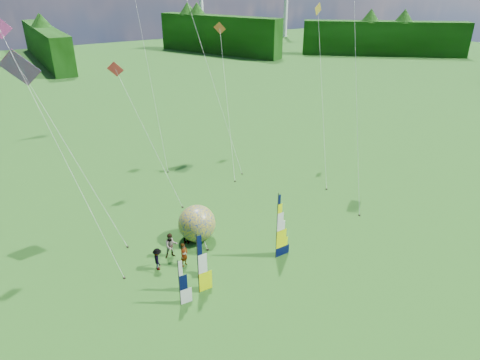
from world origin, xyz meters
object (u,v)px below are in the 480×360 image
bol_inflatable (197,223)px  kite_whale (207,57)px  side_banner_left (198,265)px  spectator_c (158,259)px  camp_chair (203,269)px  feather_banner_main (277,228)px  spectator_a (184,255)px  side_banner_far (179,284)px  spectator_d (186,234)px  spectator_b (171,246)px

bol_inflatable → kite_whale: bearing=59.3°
side_banner_left → spectator_c: bearing=110.5°
camp_chair → spectator_c: bearing=154.3°
feather_banner_main → kite_whale: bearing=73.6°
spectator_a → kite_whale: (10.22, 16.05, 9.40)m
bol_inflatable → camp_chair: 4.29m
side_banner_far → bol_inflatable: 6.85m
feather_banner_main → camp_chair: (-5.07, 0.83, -1.84)m
spectator_d → kite_whale: bearing=-76.8°
spectator_b → spectator_a: bearing=-66.2°
feather_banner_main → spectator_d: feather_banner_main is taller
side_banner_left → spectator_a: side_banner_left is taller
feather_banner_main → spectator_b: 7.20m
feather_banner_main → spectator_c: 7.97m
side_banner_far → spectator_b: bearing=76.7°
spectator_a → camp_chair: (0.55, -1.59, -0.29)m
spectator_a → spectator_d: size_ratio=1.00×
side_banner_left → kite_whale: size_ratio=0.20×
spectator_d → spectator_a: bearing=108.9°
feather_banner_main → spectator_b: (-5.97, 3.73, -1.48)m
camp_chair → kite_whale: 22.33m
spectator_b → side_banner_far: bearing=-97.9°
spectator_c → spectator_d: size_ratio=0.93×
feather_banner_main → spectator_c: (-7.24, 2.92, -1.61)m
spectator_c → camp_chair: bearing=-125.0°
spectator_c → side_banner_left: bearing=-150.7°
spectator_b → side_banner_left: bearing=-81.2°
spectator_a → feather_banner_main: bearing=-49.6°
spectator_a → spectator_c: (-1.62, 0.51, -0.06)m
spectator_c → camp_chair: size_ratio=1.41×
side_banner_left → spectator_c: size_ratio=2.57×
side_banner_left → bol_inflatable: size_ratio=1.50×
camp_chair → spectator_b: bearing=125.5°
spectator_b → spectator_d: bearing=40.2°
side_banner_far → kite_whale: (11.98, 19.37, 8.71)m
feather_banner_main → side_banner_far: size_ratio=1.56×
spectator_d → camp_chair: bearing=127.3°
spectator_a → kite_whale: kite_whale is taller
side_banner_far → spectator_b: 4.89m
side_banner_left → side_banner_far: side_banner_left is taller
feather_banner_main → spectator_c: bearing=155.6°
spectator_b → spectator_c: 1.51m
bol_inflatable → spectator_d: bearing=-174.2°
side_banner_far → spectator_d: side_banner_far is taller
bol_inflatable → side_banner_left: bearing=-115.0°
side_banner_left → spectator_b: (0.01, 4.23, -1.10)m
feather_banner_main → side_banner_left: 6.01m
spectator_a → spectator_d: same height
side_banner_left → spectator_b: size_ratio=2.21×
feather_banner_main → side_banner_left: bearing=-177.7°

